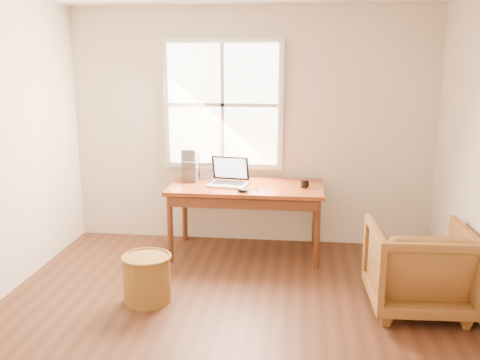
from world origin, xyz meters
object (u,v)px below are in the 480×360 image
object	(u,v)px
armchair	(418,267)
coffee_mug	(304,184)
laptop	(228,173)
cd_stack_a	(195,164)
desk	(246,187)
wicker_stool	(147,279)

from	to	relation	value
armchair	coffee_mug	bearing A→B (deg)	-51.48
laptop	cd_stack_a	world-z (taller)	cd_stack_a
coffee_mug	cd_stack_a	size ratio (longest dim) A/B	0.29
desk	wicker_stool	distance (m)	1.54
desk	laptop	world-z (taller)	laptop
armchair	cd_stack_a	distance (m)	2.66
wicker_stool	laptop	bearing A→B (deg)	65.84
desk	cd_stack_a	bearing A→B (deg)	151.04
desk	laptop	bearing A→B (deg)	-166.74
armchair	wicker_stool	xyz separation A→B (m)	(-2.27, -0.13, -0.17)
wicker_stool	cd_stack_a	distance (m)	1.73
laptop	coffee_mug	distance (m)	0.79
desk	wicker_stool	size ratio (longest dim) A/B	3.97
laptop	cd_stack_a	xyz separation A→B (m)	(-0.43, 0.38, 0.01)
armchair	coffee_mug	xyz separation A→B (m)	(-0.94, 1.09, 0.42)
wicker_stool	desk	bearing A→B (deg)	59.89
armchair	laptop	xyz separation A→B (m)	(-1.73, 1.08, 0.51)
laptop	coffee_mug	world-z (taller)	laptop
cd_stack_a	wicker_stool	bearing A→B (deg)	-93.99
armchair	cd_stack_a	size ratio (longest dim) A/B	2.85
desk	armchair	distance (m)	1.95
desk	cd_stack_a	world-z (taller)	cd_stack_a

